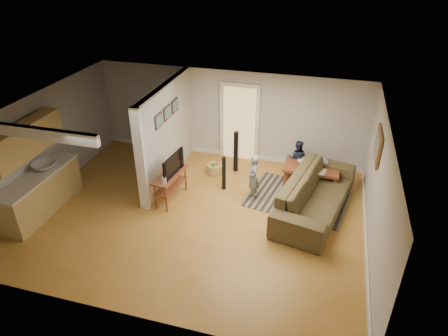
{
  "coord_description": "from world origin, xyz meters",
  "views": [
    {
      "loc": [
        2.62,
        -6.98,
        5.45
      ],
      "look_at": [
        0.57,
        0.35,
        1.1
      ],
      "focal_mm": 32.0,
      "sensor_mm": 36.0,
      "label": 1
    }
  ],
  "objects_px": {
    "tv_console": "(170,177)",
    "child": "(252,198)",
    "coffee_table": "(312,170)",
    "speaker_left": "(224,173)",
    "toy_basket": "(215,169)",
    "toddler": "(295,175)",
    "sofa": "(314,210)",
    "speaker_right": "(236,152)"
  },
  "relations": [
    {
      "from": "sofa",
      "to": "toy_basket",
      "type": "relative_size",
      "value": 7.08
    },
    {
      "from": "tv_console",
      "to": "child",
      "type": "xyz_separation_m",
      "value": [
        1.86,
        0.59,
        -0.65
      ]
    },
    {
      "from": "sofa",
      "to": "speaker_right",
      "type": "height_order",
      "value": "speaker_right"
    },
    {
      "from": "sofa",
      "to": "coffee_table",
      "type": "bearing_deg",
      "value": 20.69
    },
    {
      "from": "toy_basket",
      "to": "toddler",
      "type": "distance_m",
      "value": 2.17
    },
    {
      "from": "coffee_table",
      "to": "toy_basket",
      "type": "xyz_separation_m",
      "value": [
        -2.52,
        -0.16,
        -0.26
      ]
    },
    {
      "from": "speaker_right",
      "to": "child",
      "type": "distance_m",
      "value": 1.51
    },
    {
      "from": "speaker_left",
      "to": "child",
      "type": "height_order",
      "value": "speaker_left"
    },
    {
      "from": "sofa",
      "to": "speaker_right",
      "type": "relative_size",
      "value": 2.6
    },
    {
      "from": "coffee_table",
      "to": "tv_console",
      "type": "bearing_deg",
      "value": -152.95
    },
    {
      "from": "speaker_left",
      "to": "tv_console",
      "type": "bearing_deg",
      "value": -167.87
    },
    {
      "from": "sofa",
      "to": "child",
      "type": "relative_size",
      "value": 2.57
    },
    {
      "from": "speaker_right",
      "to": "coffee_table",
      "type": "bearing_deg",
      "value": -7.74
    },
    {
      "from": "coffee_table",
      "to": "speaker_left",
      "type": "distance_m",
      "value": 2.25
    },
    {
      "from": "sofa",
      "to": "toy_basket",
      "type": "xyz_separation_m",
      "value": [
        -2.7,
        0.99,
        0.16
      ]
    },
    {
      "from": "sofa",
      "to": "child",
      "type": "height_order",
      "value": "child"
    },
    {
      "from": "coffee_table",
      "to": "toy_basket",
      "type": "distance_m",
      "value": 2.54
    },
    {
      "from": "child",
      "to": "tv_console",
      "type": "bearing_deg",
      "value": -93.35
    },
    {
      "from": "speaker_right",
      "to": "speaker_left",
      "type": "bearing_deg",
      "value": -97.09
    },
    {
      "from": "toy_basket",
      "to": "coffee_table",
      "type": "bearing_deg",
      "value": 3.59
    },
    {
      "from": "speaker_left",
      "to": "child",
      "type": "distance_m",
      "value": 0.93
    },
    {
      "from": "speaker_right",
      "to": "child",
      "type": "bearing_deg",
      "value": -62.15
    },
    {
      "from": "sofa",
      "to": "coffee_table",
      "type": "distance_m",
      "value": 1.23
    },
    {
      "from": "coffee_table",
      "to": "speaker_left",
      "type": "height_order",
      "value": "speaker_left"
    },
    {
      "from": "tv_console",
      "to": "speaker_right",
      "type": "xyz_separation_m",
      "value": [
        1.14,
        1.78,
        -0.07
      ]
    },
    {
      "from": "tv_console",
      "to": "child",
      "type": "height_order",
      "value": "tv_console"
    },
    {
      "from": "tv_console",
      "to": "speaker_left",
      "type": "relative_size",
      "value": 1.3
    },
    {
      "from": "toy_basket",
      "to": "speaker_right",
      "type": "bearing_deg",
      "value": 33.07
    },
    {
      "from": "speaker_right",
      "to": "toddler",
      "type": "height_order",
      "value": "speaker_right"
    },
    {
      "from": "speaker_left",
      "to": "speaker_right",
      "type": "bearing_deg",
      "value": 61.1
    },
    {
      "from": "speaker_left",
      "to": "sofa",
      "type": "bearing_deg",
      "value": -33.4
    },
    {
      "from": "toddler",
      "to": "coffee_table",
      "type": "bearing_deg",
      "value": 143.47
    },
    {
      "from": "sofa",
      "to": "toddler",
      "type": "bearing_deg",
      "value": 33.8
    },
    {
      "from": "coffee_table",
      "to": "speaker_right",
      "type": "height_order",
      "value": "speaker_right"
    },
    {
      "from": "toy_basket",
      "to": "child",
      "type": "height_order",
      "value": "child"
    },
    {
      "from": "speaker_left",
      "to": "toy_basket",
      "type": "distance_m",
      "value": 0.83
    },
    {
      "from": "toy_basket",
      "to": "child",
      "type": "distance_m",
      "value": 1.5
    },
    {
      "from": "child",
      "to": "toddler",
      "type": "xyz_separation_m",
      "value": [
        0.88,
        1.4,
        0.0
      ]
    },
    {
      "from": "speaker_left",
      "to": "toy_basket",
      "type": "xyz_separation_m",
      "value": [
        -0.43,
        0.65,
        -0.29
      ]
    },
    {
      "from": "coffee_table",
      "to": "speaker_right",
      "type": "relative_size",
      "value": 1.2
    },
    {
      "from": "child",
      "to": "toddler",
      "type": "height_order",
      "value": "child"
    },
    {
      "from": "tv_console",
      "to": "toddler",
      "type": "relative_size",
      "value": 1.16
    }
  ]
}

